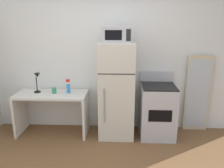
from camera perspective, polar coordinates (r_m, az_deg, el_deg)
name	(u,v)px	position (r m, az deg, el deg)	size (l,w,h in m)	color
wall_back_white	(111,59)	(4.19, -0.23, 6.16)	(5.00, 0.10, 2.60)	silver
desk	(52,105)	(4.23, -14.60, -5.09)	(1.24, 0.57, 0.75)	silver
desk_lamp	(37,79)	(4.20, -18.07, 1.10)	(0.14, 0.12, 0.35)	black
coffee_mug	(54,91)	(4.13, -14.16, -1.59)	(0.08, 0.08, 0.10)	#338C66
spray_bottle	(68,88)	(4.08, -10.80, -0.88)	(0.06, 0.06, 0.25)	#2D8CEA
refrigerator	(117,91)	(3.94, 1.17, -1.66)	(0.60, 0.61, 1.63)	beige
microwave	(117,34)	(3.75, 1.24, 12.20)	(0.46, 0.35, 0.26)	#B7B7BC
oven_range	(157,111)	(4.10, 11.19, -6.47)	(0.59, 0.61, 1.10)	#B7B7BC
leaning_mirror	(198,94)	(4.43, 20.48, -2.30)	(0.44, 0.03, 1.40)	#C6B793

